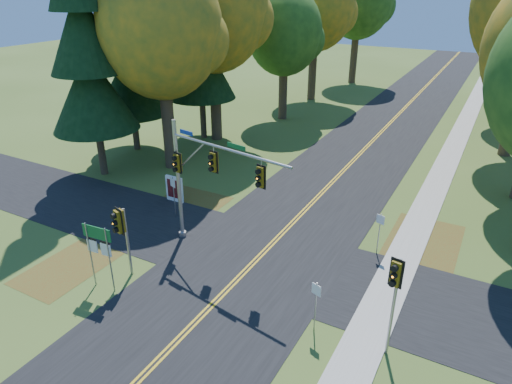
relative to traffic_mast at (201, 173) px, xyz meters
The scene contains 24 objects.
ground 5.16m from the traffic_mast, 26.46° to the right, with size 160.00×160.00×0.00m, color #40571E.
road_main 5.15m from the traffic_mast, 26.46° to the right, with size 8.00×160.00×0.02m, color black.
road_cross 4.99m from the traffic_mast, 11.98° to the left, with size 60.00×6.00×0.02m, color black.
centerline_left 5.08m from the traffic_mast, 27.29° to the right, with size 0.10×160.00×0.01m, color gold.
centerline_right 5.19m from the traffic_mast, 25.67° to the right, with size 0.10×160.00×0.01m, color gold.
sidewalk_east 9.99m from the traffic_mast, ahead, with size 1.60×160.00×0.06m, color #9E998E.
leaf_patch_w_near 6.08m from the traffic_mast, 144.80° to the left, with size 4.00×6.00×0.00m, color brown.
leaf_patch_e 11.41m from the traffic_mast, 25.55° to the left, with size 3.50×8.00×0.00m, color brown.
leaf_patch_w_far 7.61m from the traffic_mast, 136.77° to the right, with size 3.00×5.00×0.00m, color brown.
tree_w_a 12.72m from the traffic_mast, 136.16° to the left, with size 8.00×8.00×14.15m.
tree_w_b 18.45m from the traffic_mast, 120.89° to the left, with size 8.60×8.60×15.38m.
tree_w_c 24.33m from the traffic_mast, 106.24° to the left, with size 6.80×6.80×11.91m.
tree_w_d 33.10m from the traffic_mast, 102.95° to the left, with size 8.20×8.20×14.56m.
pine_a 13.55m from the traffic_mast, 158.52° to the left, with size 5.60×5.60×19.48m.
pine_b 16.81m from the traffic_mast, 143.94° to the left, with size 5.60×5.60×17.31m.
pine_c 18.66m from the traffic_mast, 124.90° to the left, with size 5.60×5.60×20.56m.
traffic_mast is the anchor object (origin of this frame).
east_signal_pole 10.31m from the traffic_mast, 16.82° to the right, with size 0.48×0.56×4.18m.
ped_signal_pole 4.39m from the traffic_mast, 115.06° to the right, with size 0.53×0.64×3.48m.
route_sign_cluster 5.59m from the traffic_mast, 112.13° to the right, with size 1.47×0.17×3.15m.
info_kiosk 6.67m from the traffic_mast, 142.94° to the left, with size 1.17×0.18×1.62m.
reg_sign_e_north 8.94m from the traffic_mast, 25.08° to the left, with size 0.41×0.16×2.21m.
reg_sign_e_south 8.09m from the traffic_mast, 22.36° to the right, with size 0.41×0.17×2.21m.
reg_sign_w 4.61m from the traffic_mast, 150.40° to the left, with size 0.45×0.20×2.44m.
Camera 1 is at (8.93, -14.68, 12.40)m, focal length 32.00 mm.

